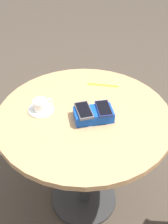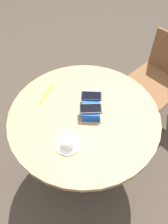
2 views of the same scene
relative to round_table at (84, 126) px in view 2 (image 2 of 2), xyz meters
The scene contains 9 objects.
ground_plane 0.60m from the round_table, ahead, with size 8.00×8.00×0.00m, color #42382D.
round_table is the anchor object (origin of this frame).
phone_box 0.17m from the round_table, 122.87° to the left, with size 0.21×0.14×0.06m.
phone_navy 0.22m from the round_table, 143.72° to the left, with size 0.10×0.14×0.01m.
phone_gray 0.20m from the round_table, 65.24° to the left, with size 0.09×0.14×0.01m.
saucer 0.26m from the round_table, 32.66° to the right, with size 0.13×0.13×0.01m, color white.
coffee_cup 0.28m from the round_table, 33.06° to the right, with size 0.11×0.08×0.06m.
lanyard_strap 0.32m from the round_table, 135.16° to the right, with size 0.18×0.02×0.00m, color yellow.
chair_near_window 0.89m from the round_table, 122.82° to the left, with size 0.59×0.59×0.80m.
Camera 2 is at (0.80, -0.14, 1.75)m, focal length 35.00 mm.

